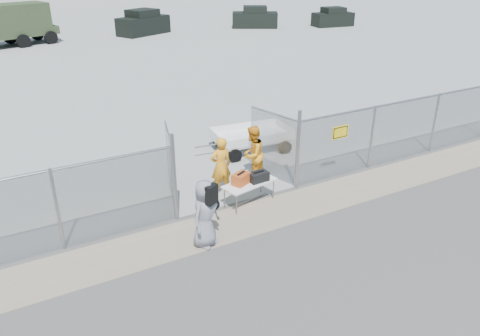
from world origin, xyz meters
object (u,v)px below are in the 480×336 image
security_worker_right (252,154)px  visitor (205,214)px  folding_table (249,193)px  utility_trailer (251,139)px  security_worker_left (221,166)px

security_worker_right → visitor: bearing=7.5°
folding_table → utility_trailer: bearing=47.2°
folding_table → security_worker_left: (-0.44, 0.97, 0.57)m
security_worker_left → visitor: (-1.57, -2.29, -0.01)m
folding_table → utility_trailer: utility_trailer is taller
folding_table → security_worker_left: size_ratio=0.89×
security_worker_right → visitor: size_ratio=1.04×
visitor → utility_trailer: size_ratio=0.49×
security_worker_left → utility_trailer: (2.51, 2.51, -0.47)m
folding_table → visitor: size_ratio=0.90×
folding_table → security_worker_right: size_ratio=0.86×
security_worker_left → security_worker_right: 1.26m
utility_trailer → security_worker_right: bearing=-113.5°
security_worker_right → visitor: (-2.81, -2.54, -0.04)m
security_worker_left → utility_trailer: security_worker_left is taller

